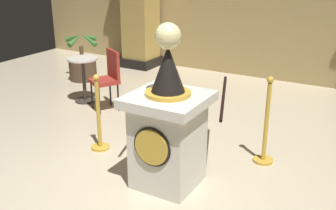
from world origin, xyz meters
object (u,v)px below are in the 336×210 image
object	(u,v)px
cafe_table	(84,74)
stanchion_far	(99,124)
potted_palm_left	(83,66)
cafe_chair_red	(108,75)
pedestal_clock	(168,127)
stanchion_near	(265,133)

from	to	relation	value
cafe_table	stanchion_far	bearing A→B (deg)	-43.57
potted_palm_left	cafe_table	xyz separation A→B (m)	(0.90, -0.99, 0.20)
stanchion_far	cafe_table	size ratio (longest dim) A/B	1.31
cafe_table	cafe_chair_red	world-z (taller)	cafe_chair_red
pedestal_clock	stanchion_far	distance (m)	1.25
stanchion_far	cafe_table	bearing A→B (deg)	136.43
pedestal_clock	cafe_table	size ratio (longest dim) A/B	2.30
stanchion_near	cafe_chair_red	size ratio (longest dim) A/B	1.11
cafe_chair_red	potted_palm_left	bearing A→B (deg)	144.16
cafe_table	cafe_chair_red	bearing A→B (deg)	-8.16
stanchion_far	cafe_chair_red	bearing A→B (deg)	122.64
stanchion_near	stanchion_far	distance (m)	2.06
pedestal_clock	stanchion_far	size ratio (longest dim) A/B	1.76
stanchion_far	cafe_table	world-z (taller)	stanchion_far
stanchion_far	potted_palm_left	world-z (taller)	stanchion_far
potted_palm_left	cafe_table	distance (m)	1.35
stanchion_far	cafe_chair_red	size ratio (longest dim) A/B	1.03
pedestal_clock	cafe_chair_red	xyz separation A→B (m)	(-1.95, 1.51, -0.09)
stanchion_near	cafe_table	world-z (taller)	stanchion_near
stanchion_far	potted_palm_left	bearing A→B (deg)	134.69
pedestal_clock	stanchion_far	bearing A→B (deg)	165.74
cafe_table	pedestal_clock	bearing A→B (deg)	-32.16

